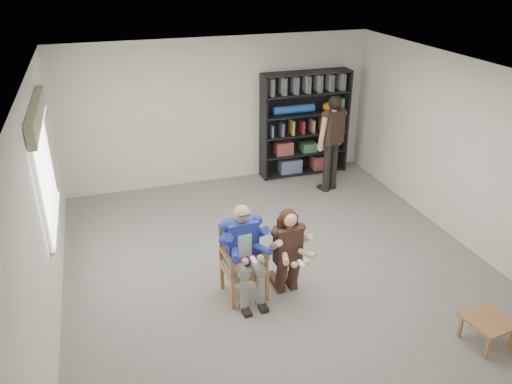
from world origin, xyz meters
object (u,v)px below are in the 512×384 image
object	(u,v)px
seated_man	(244,252)
standing_man	(332,145)
armchair	(244,262)
side_table	(486,331)
kneeling_woman	(289,253)
bookshelf	(305,124)

from	to	relation	value
seated_man	standing_man	size ratio (longest dim) A/B	0.72
armchair	seated_man	distance (m)	0.15
armchair	seated_man	world-z (taller)	seated_man
seated_man	side_table	bearing A→B (deg)	-39.39
seated_man	kneeling_woman	world-z (taller)	seated_man
armchair	kneeling_woman	world-z (taller)	kneeling_woman
seated_man	bookshelf	size ratio (longest dim) A/B	0.64
bookshelf	standing_man	distance (m)	0.95
seated_man	standing_man	bearing A→B (deg)	42.89
side_table	standing_man	bearing A→B (deg)	88.89
bookshelf	side_table	distance (m)	5.40
armchair	bookshelf	xyz separation A→B (m)	(2.36, 3.58, 0.54)
seated_man	side_table	size ratio (longest dim) A/B	2.70
standing_man	side_table	distance (m)	4.47
kneeling_woman	side_table	distance (m)	2.51
kneeling_woman	standing_man	size ratio (longest dim) A/B	0.66
kneeling_woman	standing_man	xyz separation A→B (m)	(1.94, 2.76, 0.31)
kneeling_woman	seated_man	bearing A→B (deg)	164.77
kneeling_woman	bookshelf	world-z (taller)	bookshelf
seated_man	kneeling_woman	bearing A→B (deg)	-15.23
side_table	seated_man	bearing A→B (deg)	144.15
bookshelf	side_table	size ratio (longest dim) A/B	4.25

